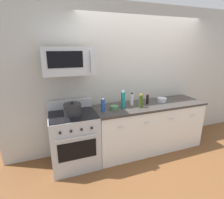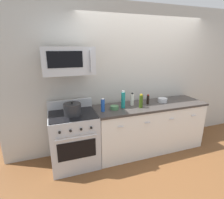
% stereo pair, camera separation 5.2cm
% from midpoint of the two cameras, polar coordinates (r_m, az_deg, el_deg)
% --- Properties ---
extents(ground_plane, '(6.26, 6.26, 0.00)m').
position_cam_midpoint_polar(ground_plane, '(3.73, 11.04, -15.02)').
color(ground_plane, brown).
extents(back_wall, '(5.22, 0.10, 2.70)m').
position_cam_midpoint_polar(back_wall, '(3.58, 8.86, 7.00)').
color(back_wall, '#B7B2A8').
rests_on(back_wall, ground_plane).
extents(counter_unit, '(2.13, 0.66, 0.92)m').
position_cam_midpoint_polar(counter_unit, '(3.51, 11.47, -8.63)').
color(counter_unit, silver).
rests_on(counter_unit, ground_plane).
extents(range_oven, '(0.76, 0.69, 1.07)m').
position_cam_midpoint_polar(range_oven, '(3.07, -12.70, -12.47)').
color(range_oven, '#B7BABF').
rests_on(range_oven, ground_plane).
extents(microwave, '(0.74, 0.44, 0.40)m').
position_cam_midpoint_polar(microwave, '(2.74, -14.59, 12.12)').
color(microwave, '#B7BABF').
extents(bottle_soy_sauce_dark, '(0.05, 0.05, 0.18)m').
position_cam_midpoint_polar(bottle_soy_sauce_dark, '(3.32, 11.02, 0.04)').
color(bottle_soy_sauce_dark, black).
rests_on(bottle_soy_sauce_dark, countertop_slab).
extents(bottle_soda_blue, '(0.06, 0.06, 0.23)m').
position_cam_midpoint_polar(bottle_soda_blue, '(2.89, -3.51, -1.86)').
color(bottle_soda_blue, '#1E4CA5').
rests_on(bottle_soda_blue, countertop_slab).
extents(bottle_sparkling_teal, '(0.07, 0.07, 0.31)m').
position_cam_midpoint_polar(bottle_sparkling_teal, '(3.04, 3.14, -0.09)').
color(bottle_sparkling_teal, '#197F7A').
rests_on(bottle_sparkling_teal, countertop_slab).
extents(bottle_vinegar_white, '(0.06, 0.06, 0.23)m').
position_cam_midpoint_polar(bottle_vinegar_white, '(3.20, 6.01, 0.05)').
color(bottle_vinegar_white, silver).
rests_on(bottle_vinegar_white, countertop_slab).
extents(bottle_olive_oil, '(0.07, 0.07, 0.24)m').
position_cam_midpoint_polar(bottle_olive_oil, '(3.10, 8.88, -0.52)').
color(bottle_olive_oil, '#385114').
rests_on(bottle_olive_oil, countertop_slab).
extents(bowl_green_glaze, '(0.14, 0.14, 0.06)m').
position_cam_midpoint_polar(bowl_green_glaze, '(3.00, 0.26, -2.60)').
color(bowl_green_glaze, '#477A4C').
rests_on(bowl_green_glaze, countertop_slab).
extents(bowl_steel_prep, '(0.18, 0.18, 0.08)m').
position_cam_midpoint_polar(bowl_steel_prep, '(3.52, 15.48, -0.07)').
color(bowl_steel_prep, '#B2B5BA').
rests_on(bowl_steel_prep, countertop_slab).
extents(stockpot, '(0.27, 0.27, 0.22)m').
position_cam_midpoint_polar(stockpot, '(2.80, -13.26, -3.18)').
color(stockpot, '#262628').
rests_on(stockpot, range_oven).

